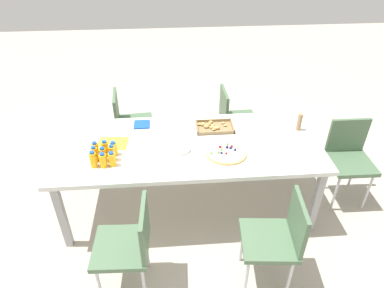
# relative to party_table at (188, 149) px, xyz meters

# --- Properties ---
(ground_plane) EXTENTS (12.00, 12.00, 0.00)m
(ground_plane) POSITION_rel_party_table_xyz_m (0.00, 0.00, -0.69)
(ground_plane) COLOR #B2A899
(party_table) EXTENTS (2.35, 0.99, 0.74)m
(party_table) POSITION_rel_party_table_xyz_m (0.00, 0.00, 0.00)
(party_table) COLOR silver
(party_table) RESTS_ON ground_plane
(chair_end) EXTENTS (0.41, 0.41, 0.83)m
(chair_end) POSITION_rel_party_table_xyz_m (1.56, 0.04, -0.19)
(chair_end) COLOR #4C6B4C
(chair_end) RESTS_ON ground_plane
(chair_near_left) EXTENTS (0.42, 0.42, 0.83)m
(chair_near_left) POSITION_rel_party_table_xyz_m (-0.49, -0.86, -0.19)
(chair_near_left) COLOR #4C6B4C
(chair_near_left) RESTS_ON ground_plane
(chair_near_right) EXTENTS (0.44, 0.44, 0.83)m
(chair_near_right) POSITION_rel_party_table_xyz_m (0.60, -0.88, -0.19)
(chair_near_right) COLOR #4C6B4C
(chair_near_right) RESTS_ON ground_plane
(chair_far_right) EXTENTS (0.41, 0.41, 0.83)m
(chair_far_right) POSITION_rel_party_table_xyz_m (0.57, 0.85, -0.19)
(chair_far_right) COLOR #4C6B4C
(chair_far_right) RESTS_ON ground_plane
(chair_far_left) EXTENTS (0.43, 0.43, 0.83)m
(chair_far_left) POSITION_rel_party_table_xyz_m (-0.61, 0.86, -0.19)
(chair_far_left) COLOR #4C6B4C
(chair_far_left) RESTS_ON ground_plane
(juice_bottle_0) EXTENTS (0.06, 0.06, 0.15)m
(juice_bottle_0) POSITION_rel_party_table_xyz_m (-0.79, -0.26, 0.13)
(juice_bottle_0) COLOR #FAAC14
(juice_bottle_0) RESTS_ON party_table
(juice_bottle_1) EXTENTS (0.06, 0.06, 0.13)m
(juice_bottle_1) POSITION_rel_party_table_xyz_m (-0.71, -0.27, 0.12)
(juice_bottle_1) COLOR #FAAE14
(juice_bottle_1) RESTS_ON party_table
(juice_bottle_2) EXTENTS (0.06, 0.06, 0.13)m
(juice_bottle_2) POSITION_rel_party_table_xyz_m (-0.64, -0.26, 0.12)
(juice_bottle_2) COLOR #F9AC14
(juice_bottle_2) RESTS_ON party_table
(juice_bottle_3) EXTENTS (0.05, 0.05, 0.14)m
(juice_bottle_3) POSITION_rel_party_table_xyz_m (-0.79, -0.19, 0.12)
(juice_bottle_3) COLOR #F9AC14
(juice_bottle_3) RESTS_ON party_table
(juice_bottle_4) EXTENTS (0.06, 0.06, 0.14)m
(juice_bottle_4) POSITION_rel_party_table_xyz_m (-0.72, -0.19, 0.12)
(juice_bottle_4) COLOR #F9AC14
(juice_bottle_4) RESTS_ON party_table
(juice_bottle_5) EXTENTS (0.06, 0.06, 0.15)m
(juice_bottle_5) POSITION_rel_party_table_xyz_m (-0.64, -0.19, 0.13)
(juice_bottle_5) COLOR #FAAE14
(juice_bottle_5) RESTS_ON party_table
(juice_bottle_6) EXTENTS (0.06, 0.06, 0.14)m
(juice_bottle_6) POSITION_rel_party_table_xyz_m (-0.79, -0.11, 0.12)
(juice_bottle_6) COLOR #F9AE14
(juice_bottle_6) RESTS_ON party_table
(juice_bottle_7) EXTENTS (0.06, 0.06, 0.15)m
(juice_bottle_7) POSITION_rel_party_table_xyz_m (-0.71, -0.12, 0.13)
(juice_bottle_7) COLOR #F9AD14
(juice_bottle_7) RESTS_ON party_table
(juice_bottle_8) EXTENTS (0.06, 0.06, 0.13)m
(juice_bottle_8) POSITION_rel_party_table_xyz_m (-0.64, -0.11, 0.12)
(juice_bottle_8) COLOR #FAAD14
(juice_bottle_8) RESTS_ON party_table
(fruit_pizza) EXTENTS (0.36, 0.36, 0.05)m
(fruit_pizza) POSITION_rel_party_table_xyz_m (0.31, -0.16, 0.07)
(fruit_pizza) COLOR tan
(fruit_pizza) RESTS_ON party_table
(snack_tray) EXTENTS (0.35, 0.23, 0.04)m
(snack_tray) POSITION_rel_party_table_xyz_m (0.26, 0.24, 0.07)
(snack_tray) COLOR olive
(snack_tray) RESTS_ON party_table
(plate_stack) EXTENTS (0.18, 0.18, 0.03)m
(plate_stack) POSITION_rel_party_table_xyz_m (-0.08, -0.09, 0.07)
(plate_stack) COLOR silver
(plate_stack) RESTS_ON party_table
(napkin_stack) EXTENTS (0.15, 0.15, 0.01)m
(napkin_stack) POSITION_rel_party_table_xyz_m (-0.42, 0.35, 0.06)
(napkin_stack) COLOR #194CA5
(napkin_stack) RESTS_ON party_table
(cardboard_tube) EXTENTS (0.04, 0.04, 0.17)m
(cardboard_tube) POSITION_rel_party_table_xyz_m (1.05, 0.15, 0.14)
(cardboard_tube) COLOR #9E7A56
(cardboard_tube) RESTS_ON party_table
(paper_folder) EXTENTS (0.27, 0.22, 0.01)m
(paper_folder) POSITION_rel_party_table_xyz_m (-0.67, 0.05, 0.06)
(paper_folder) COLOR yellow
(paper_folder) RESTS_ON party_table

